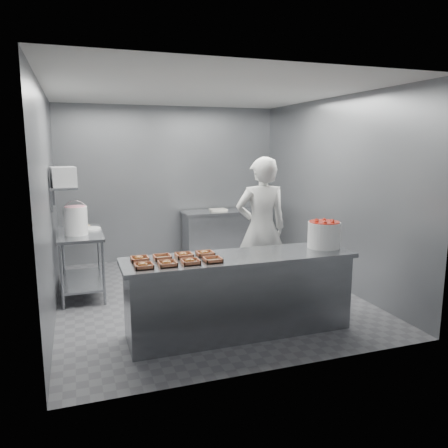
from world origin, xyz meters
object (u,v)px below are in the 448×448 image
Objects in this scene: tray_1 at (167,263)px; strawberry_tub at (324,234)px; service_counter at (240,294)px; tray_5 at (162,257)px; glaze_bucket at (76,220)px; appliance at (63,177)px; tray_3 at (213,260)px; tray_4 at (140,259)px; prep_table at (81,254)px; tray_7 at (205,253)px; tray_0 at (144,265)px; tray_2 at (190,261)px; worker at (261,228)px; back_counter at (222,234)px; tray_6 at (184,255)px.

strawberry_tub reaches higher than tray_1.
tray_5 is (-0.84, 0.14, 0.47)m from service_counter.
appliance reaches higher than glaze_bucket.
tray_3 is 0.40× the size of glaze_bucket.
tray_4 reaches higher than service_counter.
prep_table is at bearing 40.92° from appliance.
tray_0 is at bearing -158.89° from tray_7.
tray_7 is 2.13m from glaze_bucket.
tray_1 is 0.28m from tray_5.
worker is at bearing 41.57° from tray_2.
tray_0 is at bearing -74.81° from prep_table.
back_counter is 3.39m from tray_7.
glaze_bucket is 1.37× the size of appliance.
tray_4 and tray_6 have the same top height.
tray_2 is at bearing -180.00° from tray_3.
tray_5 is 1.78m from worker.
tray_7 is 1.38m from worker.
strawberry_tub is 3.29m from glaze_bucket.
back_counter is 8.01× the size of tray_2.
tray_7 is at bearing -112.09° from back_counter.
strawberry_tub is 1.12× the size of appliance.
appliance reaches higher than tray_4.
strawberry_tub is (1.92, -0.10, 0.15)m from tray_5.
prep_table is 0.61× the size of worker.
tray_7 is at bearing -51.13° from glaze_bucket.
tray_5 is at bearing -62.62° from glaze_bucket.
tray_5 is at bearing 149.92° from tray_3.
glaze_bucket is at bearing -150.71° from back_counter.
appliance is (-0.74, 1.62, 0.77)m from tray_4.
tray_7 is at bearing 30.08° from tray_1.
tray_1 is 1.00× the size of tray_4.
service_counter is 2.82m from appliance.
tray_3 is at bearing -55.33° from glaze_bucket.
service_counter is 13.88× the size of tray_2.
service_counter is at bearing 7.31° from tray_0.
tray_2 is 1.00× the size of tray_7.
worker is 4.15× the size of glaze_bucket.
back_counter is 8.01× the size of tray_7.
tray_6 reaches higher than tray_3.
service_counter is 1.33× the size of worker.
tray_6 is at bearing 90.00° from tray_2.
appliance is (-0.98, 1.62, 0.77)m from tray_5.
service_counter is 13.88× the size of tray_0.
worker is at bearing 47.46° from tray_3.
tray_1 is 1.00× the size of tray_3.
back_counter is 8.01× the size of tray_6.
tray_2 is 0.28m from tray_6.
back_counter is 3.34m from appliance.
service_counter is 13.88× the size of tray_1.
service_counter is 0.61m from tray_3.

